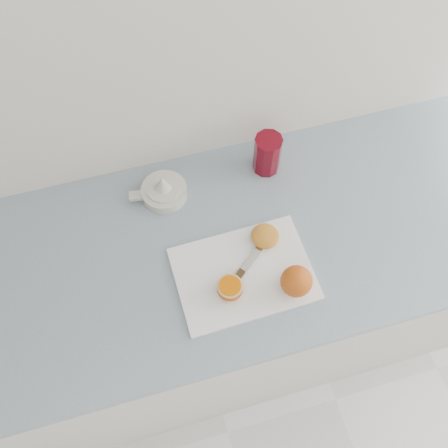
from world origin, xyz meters
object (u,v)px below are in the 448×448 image
Objects in this scene: counter at (258,290)px; citrus_juicer at (164,190)px; half_orange at (230,288)px; cutting_board at (244,274)px; red_tumbler at (267,155)px.

citrus_juicer is (-0.24, 0.19, 0.47)m from counter.
counter is 39.87× the size of half_orange.
half_orange is at bearing -141.24° from cutting_board.
cutting_board is at bearing 38.76° from half_orange.
citrus_juicer is 0.30m from red_tumbler.
citrus_juicer is at bearing 116.33° from cutting_board.
citrus_juicer is (-0.14, 0.29, 0.02)m from cutting_board.
counter is 0.52m from half_orange.
half_orange is 0.40m from red_tumbler.
red_tumbler reaches higher than citrus_juicer.
half_orange is at bearing -121.12° from red_tumbler.
cutting_board is 0.07m from half_orange.
citrus_juicer is (-0.09, 0.33, -0.01)m from half_orange.
half_orange is (-0.15, -0.14, 0.48)m from counter.
half_orange is (-0.05, -0.04, 0.03)m from cutting_board.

